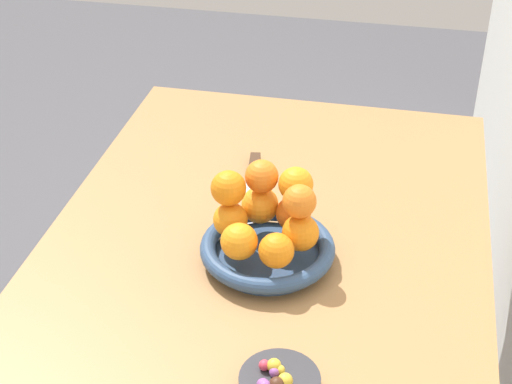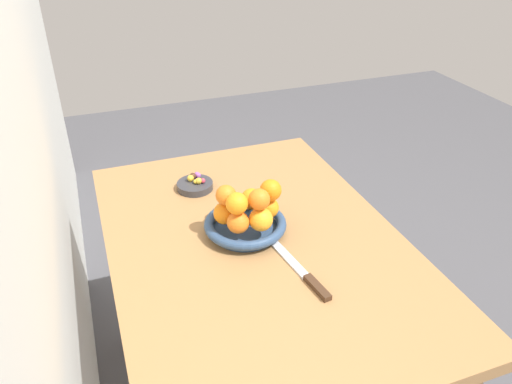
% 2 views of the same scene
% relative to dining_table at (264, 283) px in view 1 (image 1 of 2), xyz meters
% --- Properties ---
extents(dining_table, '(1.10, 0.76, 0.74)m').
position_rel_dining_table_xyz_m(dining_table, '(0.00, 0.00, 0.00)').
color(dining_table, '#9E7042').
rests_on(dining_table, ground_plane).
extents(fruit_bowl, '(0.22, 0.22, 0.04)m').
position_rel_dining_table_xyz_m(fruit_bowl, '(0.05, 0.01, 0.11)').
color(fruit_bowl, navy).
rests_on(fruit_bowl, dining_table).
extents(candy_dish, '(0.11, 0.11, 0.02)m').
position_rel_dining_table_xyz_m(candy_dish, '(0.32, 0.09, 0.10)').
color(candy_dish, '#333338').
rests_on(candy_dish, dining_table).
extents(orange_0, '(0.06, 0.06, 0.06)m').
position_rel_dining_table_xyz_m(orange_0, '(0.05, 0.07, 0.16)').
color(orange_0, orange).
rests_on(orange_0, fruit_bowl).
extents(orange_1, '(0.06, 0.06, 0.06)m').
position_rel_dining_table_xyz_m(orange_1, '(-0.00, 0.05, 0.16)').
color(orange_1, orange).
rests_on(orange_1, fruit_bowl).
extents(orange_2, '(0.06, 0.06, 0.06)m').
position_rel_dining_table_xyz_m(orange_2, '(-0.01, -0.01, 0.16)').
color(orange_2, orange).
rests_on(orange_2, fruit_bowl).
extents(orange_3, '(0.06, 0.06, 0.06)m').
position_rel_dining_table_xyz_m(orange_3, '(0.04, -0.05, 0.16)').
color(orange_3, orange).
rests_on(orange_3, fruit_bowl).
extents(orange_4, '(0.06, 0.06, 0.06)m').
position_rel_dining_table_xyz_m(orange_4, '(0.09, -0.02, 0.16)').
color(orange_4, orange).
rests_on(orange_4, fruit_bowl).
extents(orange_5, '(0.06, 0.06, 0.06)m').
position_rel_dining_table_xyz_m(orange_5, '(0.10, 0.04, 0.16)').
color(orange_5, orange).
rests_on(orange_5, fruit_bowl).
extents(orange_6, '(0.05, 0.05, 0.05)m').
position_rel_dining_table_xyz_m(orange_6, '(0.05, 0.06, 0.22)').
color(orange_6, orange).
rests_on(orange_6, orange_0).
extents(orange_7, '(0.06, 0.06, 0.06)m').
position_rel_dining_table_xyz_m(orange_7, '(-0.00, 0.05, 0.22)').
color(orange_7, orange).
rests_on(orange_7, orange_1).
extents(orange_8, '(0.06, 0.06, 0.06)m').
position_rel_dining_table_xyz_m(orange_8, '(0.03, -0.05, 0.21)').
color(orange_8, orange).
rests_on(orange_8, orange_3).
extents(orange_9, '(0.06, 0.06, 0.06)m').
position_rel_dining_table_xyz_m(orange_9, '(-0.01, -0.01, 0.22)').
color(orange_9, orange).
rests_on(orange_9, orange_2).
extents(candy_ball_0, '(0.02, 0.02, 0.02)m').
position_rel_dining_table_xyz_m(candy_ball_0, '(0.31, 0.06, 0.12)').
color(candy_ball_0, '#C6384C').
rests_on(candy_ball_0, candy_dish).
extents(candy_ball_3, '(0.01, 0.01, 0.01)m').
position_rel_dining_table_xyz_m(candy_ball_3, '(0.32, 0.08, 0.12)').
color(candy_ball_3, '#8C4C99').
rests_on(candy_ball_3, candy_dish).
extents(candy_ball_4, '(0.02, 0.02, 0.02)m').
position_rel_dining_table_xyz_m(candy_ball_4, '(0.33, 0.10, 0.12)').
color(candy_ball_4, gold).
rests_on(candy_ball_4, candy_dish).
extents(candy_ball_6, '(0.01, 0.01, 0.01)m').
position_rel_dining_table_xyz_m(candy_ball_6, '(0.31, 0.08, 0.12)').
color(candy_ball_6, gold).
rests_on(candy_ball_6, candy_dish).
extents(candy_ball_7, '(0.02, 0.02, 0.02)m').
position_rel_dining_table_xyz_m(candy_ball_7, '(0.31, 0.08, 0.12)').
color(candy_ball_7, gold).
rests_on(candy_ball_7, candy_dish).
extents(knife, '(0.26, 0.06, 0.01)m').
position_rel_dining_table_xyz_m(knife, '(-0.17, -0.06, 0.09)').
color(knife, '#3F2819').
rests_on(knife, dining_table).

